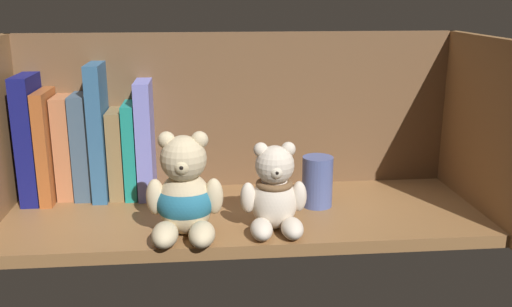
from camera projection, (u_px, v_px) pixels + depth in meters
The scene contains 14 objects.
shelf_board at pixel (244, 217), 95.84cm from camera, with size 77.85×27.47×2.00cm, color olive.
shelf_back_panel at pixel (238, 116), 105.74cm from camera, with size 80.25×1.20×30.33cm, color brown.
shelf_side_panel_right at pixel (481, 129), 95.66cm from camera, with size 1.60×29.87×30.33cm, color olive.
book_0 at pixel (34, 136), 100.35cm from camera, with size 2.99×14.21×21.89cm, color navy.
book_1 at pixel (51, 143), 100.96cm from camera, with size 2.04×14.59×19.27cm, color #A35326.
book_2 at pixel (67, 146), 101.37cm from camera, with size 2.80×9.17×18.02cm, color #B86F46.
book_3 at pixel (85, 144), 101.62cm from camera, with size 3.01×10.41×18.35cm, color #3E556A.
book_4 at pixel (101, 129), 101.18cm from camera, with size 2.50×12.86×23.63cm, color #305E88.
book_5 at pixel (118, 151), 102.53cm from camera, with size 2.50×10.78×15.48cm, color olive.
book_6 at pixel (132, 148), 102.60cm from camera, with size 2.05×11.65×16.70cm, color #1A877A.
book_7 at pixel (146, 137), 102.31cm from camera, with size 2.66×12.58×20.57cm, color #7579D0.
teddy_bear_larger at pixel (185, 195), 84.73cm from camera, with size 11.55×12.09×15.80cm.
teddy_bear_smaller at pixel (275, 194), 86.64cm from camera, with size 9.91×10.01×13.67cm.
pillar_candle at pixel (317, 181), 97.00cm from camera, with size 5.16×5.16×8.61cm, color #4C5B99.
Camera 1 is at (-6.63, -89.17, 37.14)cm, focal length 40.31 mm.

